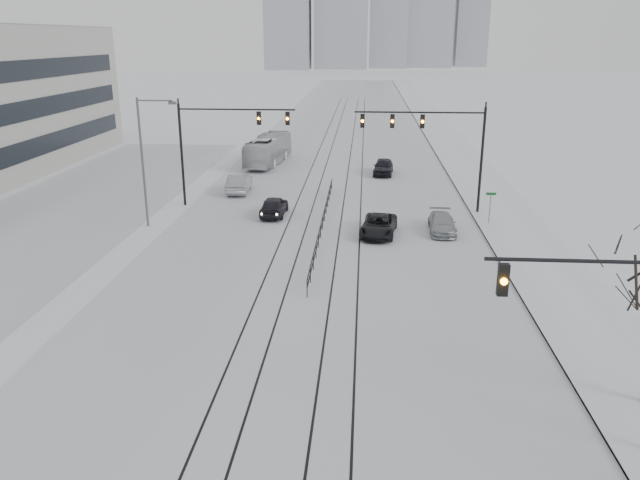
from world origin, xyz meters
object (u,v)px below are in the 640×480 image
(traffic_mast_near, at_px, (627,326))
(sedan_nb_front, at_px, (379,226))
(sedan_nb_right, at_px, (442,224))
(sedan_sb_inner, at_px, (274,206))
(sedan_nb_far, at_px, (383,167))
(sedan_sb_outer, at_px, (239,183))
(box_truck, at_px, (268,150))

(traffic_mast_near, height_order, sedan_nb_front, traffic_mast_near)
(traffic_mast_near, bearing_deg, sedan_nb_front, 106.72)
(traffic_mast_near, distance_m, sedan_nb_right, 24.41)
(sedan_sb_inner, bearing_deg, sedan_nb_far, -117.39)
(sedan_sb_outer, distance_m, sedan_nb_front, 16.46)
(sedan_sb_inner, distance_m, sedan_nb_right, 12.60)
(sedan_nb_far, bearing_deg, sedan_sb_outer, -141.67)
(sedan_sb_inner, height_order, sedan_nb_far, sedan_nb_far)
(sedan_nb_front, bearing_deg, traffic_mast_near, -65.93)
(sedan_sb_outer, relative_size, sedan_nb_far, 1.06)
(traffic_mast_near, height_order, box_truck, traffic_mast_near)
(traffic_mast_near, xyz_separation_m, sedan_sb_outer, (-18.74, 34.51, -3.77))
(sedan_nb_right, bearing_deg, sedan_sb_outer, 148.34)
(sedan_sb_inner, relative_size, sedan_sb_outer, 0.91)
(traffic_mast_near, height_order, sedan_sb_inner, traffic_mast_near)
(box_truck, bearing_deg, sedan_nb_right, 130.29)
(sedan_nb_far, bearing_deg, sedan_nb_front, -87.39)
(sedan_sb_inner, height_order, sedan_sb_outer, sedan_sb_outer)
(sedan_nb_front, relative_size, sedan_nb_right, 1.11)
(sedan_nb_far, bearing_deg, sedan_nb_right, -74.37)
(sedan_nb_front, distance_m, sedan_nb_right, 4.46)
(sedan_sb_outer, bearing_deg, sedan_sb_inner, 117.28)
(sedan_nb_front, bearing_deg, sedan_sb_outer, 143.25)
(sedan_sb_outer, xyz_separation_m, sedan_nb_front, (11.82, -11.46, -0.12))
(sedan_sb_inner, relative_size, box_truck, 0.40)
(traffic_mast_near, height_order, sedan_nb_far, traffic_mast_near)
(box_truck, bearing_deg, sedan_nb_far, 166.00)
(traffic_mast_near, distance_m, sedan_sb_outer, 39.45)
(sedan_sb_inner, bearing_deg, sedan_nb_front, 152.63)
(sedan_sb_outer, bearing_deg, traffic_mast_near, 116.29)
(sedan_sb_inner, xyz_separation_m, box_truck, (-3.45, 20.01, 0.75))
(sedan_nb_front, distance_m, box_truck, 26.78)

